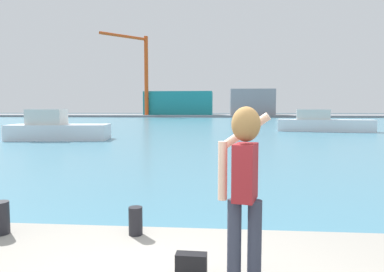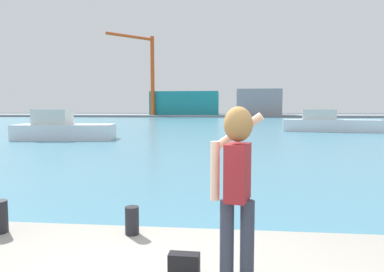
{
  "view_description": "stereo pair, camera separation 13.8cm",
  "coord_description": "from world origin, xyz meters",
  "px_view_note": "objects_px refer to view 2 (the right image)",
  "views": [
    {
      "loc": [
        0.33,
        -2.88,
        2.29
      ],
      "look_at": [
        -0.28,
        4.43,
        1.71
      ],
      "focal_mm": 32.63,
      "sensor_mm": 36.0,
      "label": 1
    },
    {
      "loc": [
        0.47,
        -2.87,
        2.29
      ],
      "look_at": [
        -0.28,
        4.43,
        1.71
      ],
      "focal_mm": 32.63,
      "sensor_mm": 36.0,
      "label": 2
    }
  ],
  "objects_px": {
    "harbor_bollard": "(132,221)",
    "warehouse_left": "(185,103)",
    "boat_moored_2": "(329,124)",
    "boat_moored": "(63,129)",
    "person_photographer": "(237,176)",
    "port_crane": "(147,67)",
    "handbag": "(184,265)",
    "warehouse_right": "(258,102)"
  },
  "relations": [
    {
      "from": "harbor_bollard",
      "to": "warehouse_left",
      "type": "height_order",
      "value": "warehouse_left"
    },
    {
      "from": "harbor_bollard",
      "to": "boat_moored_2",
      "type": "relative_size",
      "value": 0.04
    },
    {
      "from": "boat_moored",
      "to": "person_photographer",
      "type": "bearing_deg",
      "value": -67.25
    },
    {
      "from": "warehouse_left",
      "to": "port_crane",
      "type": "relative_size",
      "value": 0.9
    },
    {
      "from": "person_photographer",
      "to": "boat_moored",
      "type": "height_order",
      "value": "person_photographer"
    },
    {
      "from": "boat_moored",
      "to": "boat_moored_2",
      "type": "relative_size",
      "value": 0.79
    },
    {
      "from": "handbag",
      "to": "harbor_bollard",
      "type": "height_order",
      "value": "harbor_bollard"
    },
    {
      "from": "harbor_bollard",
      "to": "warehouse_left",
      "type": "xyz_separation_m",
      "value": [
        -10.23,
        89.3,
        2.85
      ]
    },
    {
      "from": "person_photographer",
      "to": "harbor_bollard",
      "type": "bearing_deg",
      "value": 64.77
    },
    {
      "from": "boat_moored_2",
      "to": "handbag",
      "type": "bearing_deg",
      "value": -96.79
    },
    {
      "from": "harbor_bollard",
      "to": "warehouse_left",
      "type": "bearing_deg",
      "value": 96.53
    },
    {
      "from": "harbor_bollard",
      "to": "warehouse_right",
      "type": "bearing_deg",
      "value": 84.14
    },
    {
      "from": "boat_moored",
      "to": "warehouse_right",
      "type": "bearing_deg",
      "value": 66.65
    },
    {
      "from": "person_photographer",
      "to": "harbor_bollard",
      "type": "height_order",
      "value": "person_photographer"
    },
    {
      "from": "boat_moored_2",
      "to": "port_crane",
      "type": "distance_m",
      "value": 62.08
    },
    {
      "from": "boat_moored_2",
      "to": "warehouse_left",
      "type": "xyz_separation_m",
      "value": [
        -21.25,
        58.96,
        2.81
      ]
    },
    {
      "from": "harbor_bollard",
      "to": "port_crane",
      "type": "relative_size",
      "value": 0.02
    },
    {
      "from": "boat_moored",
      "to": "warehouse_left",
      "type": "relative_size",
      "value": 0.4
    },
    {
      "from": "handbag",
      "to": "boat_moored",
      "type": "xyz_separation_m",
      "value": [
        -11.5,
        20.73,
        0.11
      ]
    },
    {
      "from": "handbag",
      "to": "warehouse_left",
      "type": "bearing_deg",
      "value": 96.99
    },
    {
      "from": "warehouse_right",
      "to": "handbag",
      "type": "bearing_deg",
      "value": -95.24
    },
    {
      "from": "warehouse_left",
      "to": "warehouse_right",
      "type": "xyz_separation_m",
      "value": [
        19.28,
        -1.05,
        0.21
      ]
    },
    {
      "from": "person_photographer",
      "to": "boat_moored",
      "type": "relative_size",
      "value": 0.24
    },
    {
      "from": "person_photographer",
      "to": "boat_moored_2",
      "type": "relative_size",
      "value": 0.19
    },
    {
      "from": "person_photographer",
      "to": "boat_moored_2",
      "type": "distance_m",
      "value": 32.95
    },
    {
      "from": "boat_moored",
      "to": "port_crane",
      "type": "relative_size",
      "value": 0.36
    },
    {
      "from": "warehouse_left",
      "to": "port_crane",
      "type": "xyz_separation_m",
      "value": [
        -8.88,
        -6.0,
        9.08
      ]
    },
    {
      "from": "person_photographer",
      "to": "warehouse_right",
      "type": "height_order",
      "value": "warehouse_right"
    },
    {
      "from": "warehouse_left",
      "to": "harbor_bollard",
      "type": "bearing_deg",
      "value": -83.47
    },
    {
      "from": "person_photographer",
      "to": "port_crane",
      "type": "height_order",
      "value": "port_crane"
    },
    {
      "from": "handbag",
      "to": "warehouse_left",
      "type": "xyz_separation_m",
      "value": [
        -11.09,
        90.42,
        2.92
      ]
    },
    {
      "from": "boat_moored_2",
      "to": "warehouse_left",
      "type": "relative_size",
      "value": 0.51
    },
    {
      "from": "handbag",
      "to": "port_crane",
      "type": "xyz_separation_m",
      "value": [
        -19.97,
        84.42,
        12.0
      ]
    },
    {
      "from": "handbag",
      "to": "boat_moored",
      "type": "bearing_deg",
      "value": 119.03
    },
    {
      "from": "boat_moored_2",
      "to": "port_crane",
      "type": "relative_size",
      "value": 0.45
    },
    {
      "from": "boat_moored",
      "to": "warehouse_right",
      "type": "relative_size",
      "value": 0.64
    },
    {
      "from": "harbor_bollard",
      "to": "warehouse_left",
      "type": "distance_m",
      "value": 89.93
    },
    {
      "from": "harbor_bollard",
      "to": "port_crane",
      "type": "xyz_separation_m",
      "value": [
        -19.11,
        83.3,
        11.93
      ]
    },
    {
      "from": "boat_moored_2",
      "to": "warehouse_right",
      "type": "distance_m",
      "value": 58.02
    },
    {
      "from": "warehouse_left",
      "to": "warehouse_right",
      "type": "distance_m",
      "value": 19.31
    },
    {
      "from": "person_photographer",
      "to": "warehouse_left",
      "type": "relative_size",
      "value": 0.1
    },
    {
      "from": "harbor_bollard",
      "to": "boat_moored",
      "type": "xyz_separation_m",
      "value": [
        -10.65,
        19.61,
        0.04
      ]
    }
  ]
}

